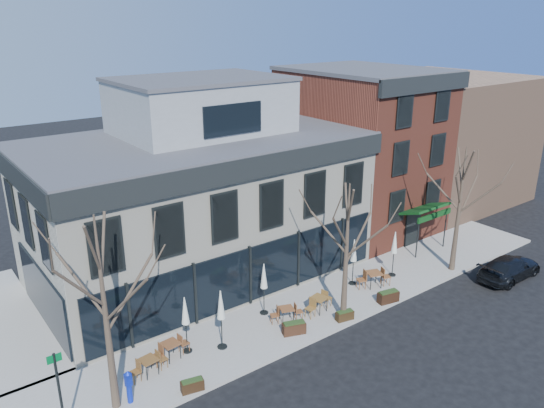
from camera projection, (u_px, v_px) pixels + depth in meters
ground at (249, 307)px, 27.81m from camera, size 120.00×120.00×0.00m
sidewalk_front at (323, 303)px, 28.02m from camera, size 33.50×4.70×0.15m
corner_building at (199, 197)px, 30.09m from camera, size 18.39×10.39×11.10m
red_brick_building at (360, 149)px, 37.07m from camera, size 8.20×11.78×11.18m
bg_building at (436, 137)px, 43.73m from camera, size 12.00×12.00×10.00m
tree_corner at (106, 313)px, 19.16m from camera, size 3.93×3.98×7.92m
tree_mid at (347, 251)px, 25.32m from camera, size 3.50×3.55×7.04m
tree_right at (459, 208)px, 30.36m from camera, size 3.72×3.77×7.48m
sign_pole at (59, 389)px, 18.52m from camera, size 0.50×0.10×3.40m
parked_sedan at (509, 268)px, 30.67m from camera, size 4.58×1.88×1.33m
call_box at (129, 386)px, 20.47m from camera, size 0.29×0.29×1.44m
cafe_set_0 at (149, 365)px, 22.17m from camera, size 1.78×0.78×0.92m
cafe_set_1 at (171, 349)px, 23.21m from camera, size 1.85×0.81×0.96m
cafe_set_2 at (287, 313)px, 26.09m from camera, size 1.72×0.99×0.89m
cafe_set_3 at (319, 303)px, 26.92m from camera, size 1.93×0.89×0.99m
cafe_set_5 at (374, 278)px, 29.43m from camera, size 2.05×1.19×1.06m
umbrella_0 at (185, 314)px, 23.21m from camera, size 0.44×0.44×2.76m
umbrella_1 at (221, 308)px, 23.48m from camera, size 0.46×0.46×2.90m
umbrella_2 at (264, 279)px, 26.29m from camera, size 0.44×0.44×2.77m
umbrella_3 at (354, 253)px, 29.27m from camera, size 0.43×0.43×2.71m
umbrella_4 at (394, 245)px, 30.24m from camera, size 0.44×0.44×2.74m
planter_0 at (192, 385)px, 21.27m from camera, size 0.98×0.57×0.52m
planter_1 at (294, 328)px, 25.11m from camera, size 1.19×0.80×0.62m
planter_2 at (345, 315)px, 26.27m from camera, size 0.96×0.54×0.51m
planter_3 at (388, 296)px, 27.90m from camera, size 1.22×0.68×0.64m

